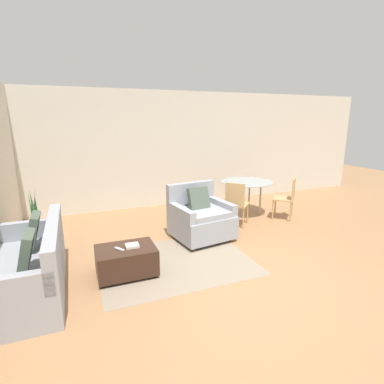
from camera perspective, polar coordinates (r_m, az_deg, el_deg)
ground_plane at (r=4.31m, az=9.12°, el=-15.43°), size 20.00×20.00×0.00m
wall_back at (r=7.32m, az=-6.00°, el=8.02°), size 12.00×0.06×2.75m
area_rug at (r=4.62m, az=-3.20°, el=-13.15°), size 2.24×1.70×0.01m
couch at (r=4.24m, az=-28.32°, el=-12.87°), size 0.82×1.80×0.89m
armchair at (r=5.36m, az=1.62°, el=-4.99°), size 1.07×1.03×0.96m
ottoman at (r=4.28m, az=-12.41°, el=-12.51°), size 0.79×0.56×0.39m
book_stack at (r=4.22m, az=-11.34°, el=-9.98°), size 0.18×0.16×0.03m
tv_remote_primary at (r=4.18m, az=-13.65°, el=-10.48°), size 0.13×0.16×0.01m
potted_plant at (r=5.44m, az=-27.33°, el=-7.83°), size 0.41×0.41×1.07m
dining_table at (r=6.76m, az=10.38°, el=1.34°), size 1.15×1.15×0.75m
dining_chair_near_left at (r=5.96m, az=8.38°, el=-1.74°), size 0.59×0.59×0.90m
dining_chair_near_right at (r=6.67m, az=17.81°, el=-0.60°), size 0.59×0.59×0.90m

